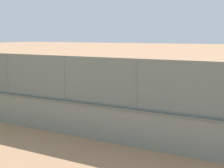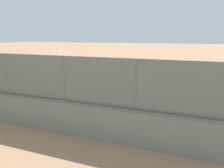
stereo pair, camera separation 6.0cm
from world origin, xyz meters
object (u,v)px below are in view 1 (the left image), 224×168
player_crossing_court (176,75)px  spare_ball_by_wall (65,125)px  sports_ball (176,81)px  player_baseline_waiting (130,76)px

player_crossing_court → spare_ball_by_wall: bearing=82.3°
sports_ball → spare_ball_by_wall: bearing=76.9°
spare_ball_by_wall → player_baseline_waiting: bearing=-82.3°
player_baseline_waiting → spare_ball_by_wall: 10.63m
player_crossing_court → spare_ball_by_wall: player_crossing_court is taller
sports_ball → player_crossing_court: bearing=-75.0°
player_baseline_waiting → spare_ball_by_wall: bearing=97.7°
player_crossing_court → sports_ball: (-0.66, 2.46, -0.10)m
sports_ball → player_baseline_waiting: bearing=-5.4°
player_crossing_court → player_baseline_waiting: 3.77m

